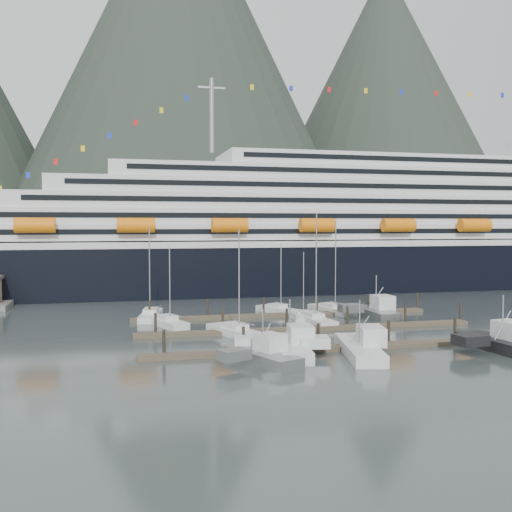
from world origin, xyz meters
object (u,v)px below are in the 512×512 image
object	(u,v)px
sailboat_b	(235,332)
trawler_a	(288,346)
sailboat_a	(167,323)
sailboat_g	(332,310)
sailboat_c	(303,317)
trawler_c	(358,347)
trawler_d	(501,343)
sailboat_e	(151,316)
sailboat_f	(278,310)
cruise_ship	(380,236)
sailboat_d	(313,320)
trawler_e	(375,312)
trawler_b	(262,356)

from	to	relation	value
sailboat_b	trawler_a	world-z (taller)	sailboat_b
sailboat_a	sailboat_g	world-z (taller)	sailboat_g
sailboat_a	sailboat_c	bearing A→B (deg)	-107.36
trawler_c	trawler_d	distance (m)	17.09
sailboat_e	trawler_c	xyz separation A→B (m)	(20.94, -31.60, 0.44)
sailboat_f	trawler_d	distance (m)	38.96
cruise_ship	sailboat_c	distance (m)	55.08
sailboat_b	sailboat_e	bearing A→B (deg)	9.68
trawler_c	trawler_d	xyz separation A→B (m)	(16.98, -1.93, 0.03)
trawler_a	trawler_d	distance (m)	24.77
sailboat_d	trawler_e	distance (m)	11.57
trawler_e	sailboat_b	bearing A→B (deg)	111.51
trawler_b	sailboat_g	bearing A→B (deg)	-55.45
sailboat_c	trawler_b	size ratio (longest dim) A/B	1.06
cruise_ship	trawler_e	size ratio (longest dim) A/B	18.56
sailboat_a	trawler_b	xyz separation A→B (m)	(7.59, -25.77, 0.42)
cruise_ship	sailboat_c	xyz separation A→B (m)	(-32.90, -42.61, -11.65)
sailboat_a	sailboat_b	bearing A→B (deg)	-160.75
sailboat_c	trawler_d	bearing A→B (deg)	-133.17
sailboat_c	trawler_a	bearing A→B (deg)	175.93
sailboat_d	cruise_ship	bearing A→B (deg)	-40.73
sailboat_e	sailboat_g	bearing A→B (deg)	-80.70
sailboat_a	sailboat_e	bearing A→B (deg)	-5.87
sailboat_f	cruise_ship	bearing A→B (deg)	-69.82
sailboat_b	trawler_c	size ratio (longest dim) A/B	1.05
cruise_ship	sailboat_d	xyz separation A→B (m)	(-32.60, -46.13, -11.59)
sailboat_g	trawler_c	distance (m)	32.21
cruise_ship	sailboat_e	size ratio (longest dim) A/B	14.15
sailboat_d	sailboat_g	bearing A→B (deg)	-40.63
trawler_b	trawler_c	world-z (taller)	trawler_c
sailboat_g	trawler_c	world-z (taller)	sailboat_g
trawler_c	sailboat_b	bearing A→B (deg)	48.70
sailboat_g	trawler_b	world-z (taller)	sailboat_g
sailboat_g	trawler_a	size ratio (longest dim) A/B	1.25
sailboat_e	trawler_d	bearing A→B (deg)	-121.08
sailboat_d	trawler_a	bearing A→B (deg)	148.26
sailboat_a	sailboat_g	distance (m)	28.49
trawler_c	trawler_d	size ratio (longest dim) A/B	1.11
trawler_c	trawler_e	size ratio (longest dim) A/B	1.21
sailboat_d	sailboat_f	bearing A→B (deg)	6.14
trawler_a	sailboat_d	bearing A→B (deg)	-18.11
sailboat_f	trawler_a	world-z (taller)	sailboat_f
trawler_e	trawler_d	bearing A→B (deg)	-172.77
sailboat_b	trawler_a	xyz separation A→B (m)	(3.68, -12.24, 0.44)
sailboat_g	sailboat_a	bearing A→B (deg)	88.93
sailboat_c	trawler_c	size ratio (longest dim) A/B	0.79
sailboat_g	trawler_d	size ratio (longest dim) A/B	1.28
trawler_c	trawler_e	xyz separation A→B (m)	(13.45, 24.53, 0.05)
sailboat_d	trawler_d	xyz separation A→B (m)	(14.78, -23.83, 0.47)
sailboat_g	trawler_e	size ratio (longest dim) A/B	1.40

